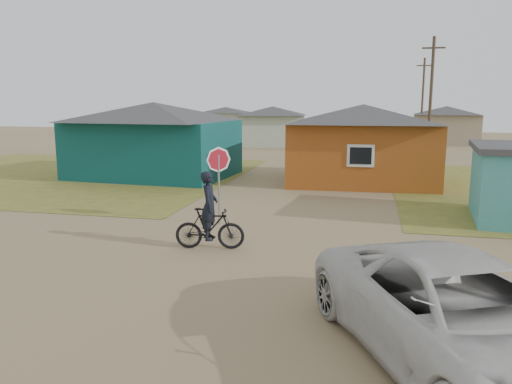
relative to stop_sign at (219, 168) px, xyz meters
The scene contains 12 objects.
ground 4.74m from the stop_sign, 63.82° to the right, with size 120.00×120.00×0.00m, color #8D7651.
grass_nw 15.24m from the stop_sign, 143.02° to the left, with size 20.00×18.00×0.00m, color olive.
house_teal 11.64m from the stop_sign, 124.44° to the left, with size 8.93×7.08×4.00m.
house_yellow 11.02m from the stop_sign, 66.36° to the left, with size 7.72×6.76×3.90m.
house_pale_west 30.37m from the stop_sign, 97.72° to the left, with size 7.04×6.15×3.60m.
house_beige_east 38.01m from the stop_sign, 71.73° to the left, with size 6.95×6.05×3.60m.
house_pale_north 43.80m from the stop_sign, 106.01° to the left, with size 6.28×5.81×3.40m.
utility_pole_near 20.09m from the stop_sign, 65.05° to the left, with size 1.40×0.20×8.00m.
utility_pole_far 35.45m from the stop_sign, 74.56° to the left, with size 1.40×0.20×8.00m.
stop_sign is the anchor object (origin of this frame).
cyclist 3.06m from the stop_sign, 78.18° to the right, with size 1.98×0.85×2.17m.
vehicle 10.22m from the stop_sign, 51.85° to the right, with size 2.82×6.11×1.70m, color silver.
Camera 1 is at (2.89, -11.61, 4.02)m, focal length 35.00 mm.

